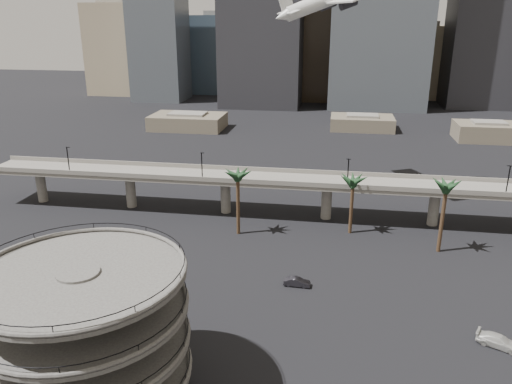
% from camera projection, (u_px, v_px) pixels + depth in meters
% --- Properties ---
extents(parking_ramp, '(22.20, 22.20, 17.35)m').
position_uv_depth(parking_ramp, '(85.00, 326.00, 52.81)').
color(parking_ramp, '#454341').
rests_on(parking_ramp, ground).
extents(overpass, '(130.00, 9.30, 14.70)m').
position_uv_depth(overpass, '(275.00, 183.00, 106.66)').
color(overpass, slate).
rests_on(overpass, ground).
extents(palm_trees, '(42.40, 10.40, 14.00)m').
position_uv_depth(palm_trees, '(343.00, 183.00, 93.53)').
color(palm_trees, '#472E1E').
rests_on(palm_trees, ground).
extents(low_buildings, '(135.00, 27.50, 6.80)m').
position_uv_depth(low_buildings, '(322.00, 124.00, 188.47)').
color(low_buildings, '#625948').
rests_on(low_buildings, ground).
extents(skyline, '(269.00, 86.00, 108.90)m').
position_uv_depth(skyline, '(348.00, 21.00, 244.85)').
color(skyline, '#7F6B58').
rests_on(skyline, ground).
extents(car_a, '(4.74, 3.48, 1.50)m').
position_uv_depth(car_a, '(169.00, 323.00, 69.04)').
color(car_a, '#A02A16').
rests_on(car_a, ground).
extents(car_b, '(4.35, 1.67, 1.41)m').
position_uv_depth(car_b, '(297.00, 282.00, 79.87)').
color(car_b, black).
rests_on(car_b, ground).
extents(car_c, '(5.93, 4.34, 1.60)m').
position_uv_depth(car_c, '(499.00, 341.00, 65.05)').
color(car_c, '#B9B9B5').
rests_on(car_c, ground).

